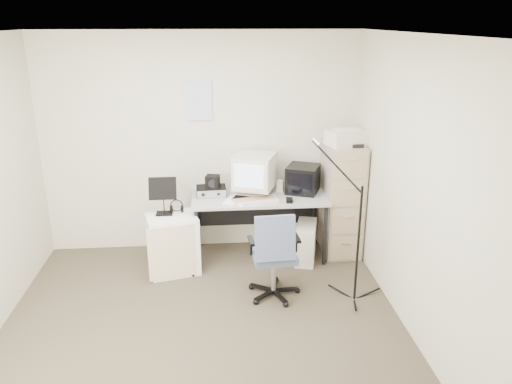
{
  "coord_description": "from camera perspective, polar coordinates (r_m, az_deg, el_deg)",
  "views": [
    {
      "loc": [
        0.14,
        -3.79,
        2.61
      ],
      "look_at": [
        0.55,
        0.95,
        0.95
      ],
      "focal_mm": 35.0,
      "sensor_mm": 36.0,
      "label": 1
    }
  ],
  "objects": [
    {
      "name": "music_stand",
      "position": [
        5.33,
        -10.55,
        -0.38
      ],
      "size": [
        0.31,
        0.21,
        0.42
      ],
      "primitive_type": "cube",
      "rotation": [
        0.0,
        0.0,
        0.21
      ],
      "color": "black",
      "rests_on": "side_cart"
    },
    {
      "name": "mic_stand",
      "position": [
        4.77,
        11.74,
        -3.95
      ],
      "size": [
        0.03,
        0.03,
        1.53
      ],
      "primitive_type": "cylinder",
      "rotation": [
        0.0,
        0.0,
        2.17
      ],
      "color": "black",
      "rests_on": "floor"
    },
    {
      "name": "pc_tower",
      "position": [
        5.69,
        5.73,
        -5.73
      ],
      "size": [
        0.32,
        0.5,
        0.43
      ],
      "primitive_type": "cube",
      "rotation": [
        0.0,
        0.0,
        -0.26
      ],
      "color": "beige",
      "rests_on": "floor"
    },
    {
      "name": "wall_calendar",
      "position": [
        5.64,
        -6.62,
        10.35
      ],
      "size": [
        0.3,
        0.02,
        0.44
      ],
      "primitive_type": "cube",
      "color": "white",
      "rests_on": "wall_back"
    },
    {
      "name": "headphones",
      "position": [
        5.42,
        -9.06,
        -1.81
      ],
      "size": [
        0.17,
        0.17,
        0.03
      ],
      "primitive_type": "torus",
      "rotation": [
        0.0,
        0.0,
        -0.11
      ],
      "color": "black",
      "rests_on": "side_cart"
    },
    {
      "name": "crt_monitor",
      "position": [
        5.56,
        -0.15,
        1.97
      ],
      "size": [
        0.54,
        0.55,
        0.46
      ],
      "primitive_type": "cube",
      "rotation": [
        0.0,
        0.0,
        -0.35
      ],
      "color": "beige",
      "rests_on": "desk"
    },
    {
      "name": "wall_right",
      "position": [
        4.35,
        17.76,
        0.09
      ],
      "size": [
        0.02,
        3.6,
        2.5
      ],
      "primitive_type": "cube",
      "color": "beige",
      "rests_on": "ground"
    },
    {
      "name": "office_chair",
      "position": [
        4.86,
        2.05,
        -7.02
      ],
      "size": [
        0.57,
        0.57,
        0.92
      ],
      "primitive_type": "cube",
      "rotation": [
        0.0,
        0.0,
        0.07
      ],
      "color": "#455473",
      "rests_on": "floor"
    },
    {
      "name": "keyboard",
      "position": [
        5.4,
        -0.19,
        -0.95
      ],
      "size": [
        0.53,
        0.28,
        0.03
      ],
      "primitive_type": "cube",
      "rotation": [
        0.0,
        0.0,
        0.21
      ],
      "color": "beige",
      "rests_on": "desk"
    },
    {
      "name": "ceiling",
      "position": [
        3.79,
        -7.41,
        17.45
      ],
      "size": [
        3.6,
        3.6,
        0.01
      ],
      "primitive_type": "cube",
      "color": "white",
      "rests_on": "ground"
    },
    {
      "name": "printer",
      "position": [
        5.53,
        10.33,
        6.09
      ],
      "size": [
        0.48,
        0.39,
        0.16
      ],
      "primitive_type": "cube",
      "rotation": [
        0.0,
        0.0,
        0.28
      ],
      "color": "beige",
      "rests_on": "filing_cabinet"
    },
    {
      "name": "filing_cabinet",
      "position": [
        5.8,
        9.74,
        -0.8
      ],
      "size": [
        0.4,
        0.6,
        1.3
      ],
      "primitive_type": "cube",
      "color": "gray",
      "rests_on": "floor"
    },
    {
      "name": "wall_front",
      "position": [
        2.41,
        -7.72,
        -15.25
      ],
      "size": [
        3.6,
        0.02,
        2.5
      ],
      "primitive_type": "cube",
      "color": "beige",
      "rests_on": "ground"
    },
    {
      "name": "mouse",
      "position": [
        5.4,
        3.84,
        -0.95
      ],
      "size": [
        0.08,
        0.13,
        0.04
      ],
      "primitive_type": "cube",
      "rotation": [
        0.0,
        0.0,
        -0.12
      ],
      "color": "black",
      "rests_on": "desk"
    },
    {
      "name": "desk_speaker",
      "position": [
        5.7,
        2.79,
        0.68
      ],
      "size": [
        0.09,
        0.09,
        0.13
      ],
      "primitive_type": "cube",
      "rotation": [
        0.0,
        0.0,
        -0.34
      ],
      "color": "beige",
      "rests_on": "desk"
    },
    {
      "name": "radio_speaker",
      "position": [
        5.55,
        -4.98,
        1.18
      ],
      "size": [
        0.17,
        0.16,
        0.14
      ],
      "primitive_type": "cube",
      "rotation": [
        0.0,
        0.0,
        -0.23
      ],
      "color": "black",
      "rests_on": "radio_receiver"
    },
    {
      "name": "crt_tv",
      "position": [
        5.69,
        5.38,
        1.5
      ],
      "size": [
        0.45,
        0.46,
        0.31
      ],
      "primitive_type": "cube",
      "rotation": [
        0.0,
        0.0,
        -0.39
      ],
      "color": "black",
      "rests_on": "desk"
    },
    {
      "name": "floor",
      "position": [
        4.6,
        -6.04,
        -15.49
      ],
      "size": [
        3.6,
        3.6,
        0.01
      ],
      "primitive_type": "cube",
      "color": "#43392C",
      "rests_on": "ground"
    },
    {
      "name": "wall_back",
      "position": [
        5.75,
        -6.23,
        5.45
      ],
      "size": [
        3.6,
        0.02,
        2.5
      ],
      "primitive_type": "cube",
      "color": "beige",
      "rests_on": "ground"
    },
    {
      "name": "side_cart",
      "position": [
        5.45,
        -9.45,
        -5.89
      ],
      "size": [
        0.59,
        0.52,
        0.64
      ],
      "primitive_type": "cube",
      "rotation": [
        0.0,
        0.0,
        0.24
      ],
      "color": "white",
      "rests_on": "floor"
    },
    {
      "name": "desk",
      "position": [
        5.72,
        0.37,
        -3.87
      ],
      "size": [
        1.5,
        0.7,
        0.73
      ],
      "primitive_type": "cube",
      "color": "#9A9A9A",
      "rests_on": "floor"
    },
    {
      "name": "radio_receiver",
      "position": [
        5.62,
        -5.15,
        0.13
      ],
      "size": [
        0.34,
        0.25,
        0.09
      ],
      "primitive_type": "cube",
      "rotation": [
        0.0,
        0.0,
        0.05
      ],
      "color": "black",
      "rests_on": "desk"
    },
    {
      "name": "papers",
      "position": [
        5.43,
        -2.09,
        -0.89
      ],
      "size": [
        0.34,
        0.38,
        0.02
      ],
      "primitive_type": "cube",
      "rotation": [
        0.0,
        0.0,
        -0.4
      ],
      "color": "white",
      "rests_on": "desk"
    }
  ]
}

